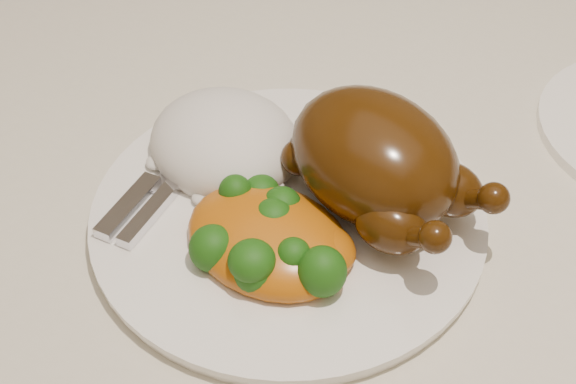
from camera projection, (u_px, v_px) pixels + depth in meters
The scene contains 7 objects.
dining_table at pixel (355, 162), 0.84m from camera, with size 1.60×0.90×0.76m.
tablecloth at pixel (360, 107), 0.79m from camera, with size 1.73×1.03×0.18m.
dinner_plate at pixel (288, 216), 0.63m from camera, with size 0.31×0.31×0.01m, color white.
roast_chicken at pixel (377, 161), 0.60m from camera, with size 0.19×0.15×0.09m.
rice_mound at pixel (225, 143), 0.67m from camera, with size 0.15×0.15×0.07m.
mac_and_cheese at pixel (272, 240), 0.59m from camera, with size 0.14×0.11×0.05m.
cutlery at pixel (159, 190), 0.64m from camera, with size 0.04×0.17×0.01m.
Camera 1 is at (0.27, -0.56, 1.23)m, focal length 50.00 mm.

